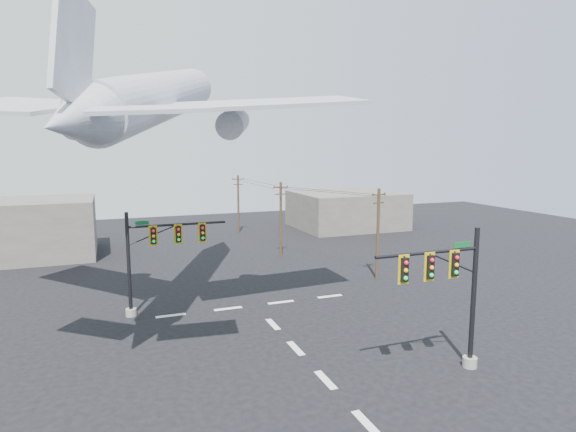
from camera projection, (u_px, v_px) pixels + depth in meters
name	position (u px, v px, depth m)	size (l,w,h in m)	color
ground	(326.00, 380.00, 23.76)	(120.00, 120.00, 0.00)	black
lane_markings	(287.00, 340.00, 28.69)	(14.00, 21.20, 0.01)	silver
signal_mast_near	(452.00, 294.00, 24.01)	(6.23, 0.82, 7.41)	gray
signal_mast_far	(154.00, 256.00, 32.65)	(6.99, 0.79, 7.14)	gray
utility_pole_a	(378.00, 232.00, 41.32)	(1.55, 0.51, 7.89)	#4A341F
utility_pole_b	(281.00, 218.00, 49.39)	(1.58, 0.26, 7.82)	#4A341F
utility_pole_c	(238.00, 203.00, 63.50)	(1.56, 0.42, 7.66)	#4A341F
power_lines	(283.00, 186.00, 51.19)	(6.87, 26.03, 0.14)	black
airliner	(158.00, 99.00, 31.04)	(25.17, 27.44, 7.87)	silver
building_left	(0.00, 230.00, 48.70)	(18.00, 10.00, 6.00)	#6A645D
building_right	(346.00, 210.00, 68.12)	(14.00, 12.00, 5.00)	#6A645D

